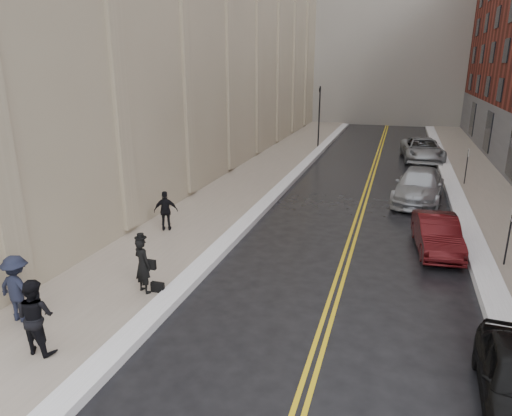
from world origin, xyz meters
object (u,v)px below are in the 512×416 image
Objects in this scene: car_maroon at (437,234)px; car_silver_near at (419,186)px; car_silver_far at (422,149)px; pedestrian_b at (18,288)px; pedestrian_c at (166,211)px; pedestrian_main at (143,265)px; pedestrian_a at (35,316)px.

car_maroon is 6.95m from car_silver_near.
pedestrian_b is (-11.22, -27.39, 0.27)m from car_silver_far.
pedestrian_c is at bearing -134.12° from car_silver_near.
car_maroon is 14.39m from pedestrian_b.
car_silver_near is 13.27m from pedestrian_c.
pedestrian_b reaches higher than car_silver_far.
pedestrian_b is at bearing -146.80° from car_maroon.
pedestrian_a is (-0.83, -3.48, 0.07)m from pedestrian_main.
car_silver_near is at bearing -98.32° from car_silver_far.
car_silver_far is 3.34× the size of pedestrian_main.
car_silver_near is 19.33m from pedestrian_a.
pedestrian_main is at bearing -114.67° from car_silver_near.
pedestrian_a reaches higher than car_maroon.
car_maroon is 10.91m from pedestrian_c.
pedestrian_b reaches higher than pedestrian_c.
pedestrian_c is (-10.81, -1.41, 0.32)m from car_maroon.
pedestrian_b is 7.65m from pedestrian_c.
pedestrian_main is at bearing -100.51° from pedestrian_a.
car_silver_near is 19.23m from pedestrian_b.
pedestrian_a is 1.85m from pedestrian_b.
pedestrian_main is (-8.82, -6.60, 0.36)m from car_maroon.
car_maroon is 13.97m from pedestrian_a.
pedestrian_c is (-10.32, -8.34, 0.18)m from car_silver_near.
pedestrian_main reaches higher than car_silver_far.
pedestrian_b reaches higher than pedestrian_main.
pedestrian_a reaches higher than car_silver_far.
car_silver_near is at bearing -120.28° from pedestrian_b.
pedestrian_b is at bearing 69.96° from pedestrian_main.
pedestrian_b is at bearing -117.99° from car_silver_far.
car_silver_far is (0.52, 11.42, 0.01)m from car_silver_near.
pedestrian_main is 0.93× the size of pedestrian_a.
car_silver_far is at bearing -105.84° from pedestrian_a.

